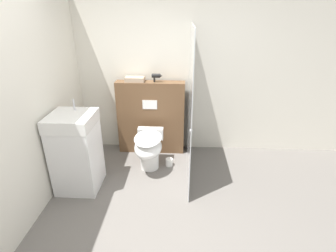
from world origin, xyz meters
TOP-DOWN VIEW (x-y plane):
  - ground_plane at (0.00, 0.00)m, footprint 12.00×12.00m
  - wall_back at (0.00, 2.09)m, footprint 8.00×0.06m
  - partition_panel at (-0.23, 1.92)m, footprint 1.04×0.21m
  - shower_glass at (0.35, 1.35)m, footprint 0.04×1.41m
  - toilet at (-0.21, 1.35)m, footprint 0.38×0.64m
  - sink_vanity at (-1.06, 0.92)m, footprint 0.53×0.53m
  - hair_drier at (-0.13, 1.91)m, footprint 0.15×0.06m
  - folded_towel at (-0.46, 1.93)m, footprint 0.29×0.17m
  - spare_toilet_roll at (0.08, 1.46)m, footprint 0.11×0.11m

SIDE VIEW (x-z plane):
  - ground_plane at x=0.00m, z-range 0.00..0.00m
  - spare_toilet_roll at x=0.08m, z-range 0.00..0.11m
  - toilet at x=-0.21m, z-range 0.07..0.63m
  - sink_vanity at x=-1.06m, z-range -0.07..1.09m
  - partition_panel at x=-0.23m, z-range 0.00..1.16m
  - shower_glass at x=0.35m, z-range 0.00..2.00m
  - folded_towel at x=-0.46m, z-range 1.16..1.23m
  - hair_drier at x=-0.13m, z-range 1.19..1.31m
  - wall_back at x=0.00m, z-range 0.00..2.50m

